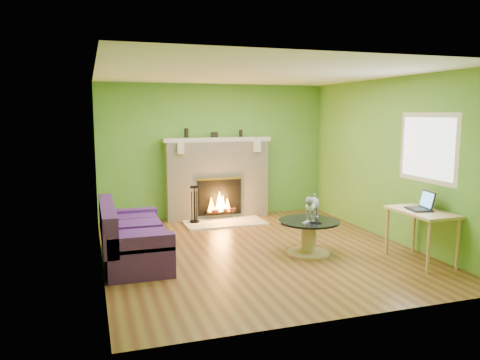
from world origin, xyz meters
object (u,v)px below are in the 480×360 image
object	(u,v)px
desk	(422,217)
sofa	(131,239)
coffee_table	(309,235)
cat	(313,206)

from	to	relation	value
desk	sofa	bearing A→B (deg)	161.55
sofa	coffee_table	world-z (taller)	sofa
sofa	cat	size ratio (longest dim) A/B	2.95
coffee_table	desk	size ratio (longest dim) A/B	0.91
sofa	coffee_table	distance (m)	2.54
sofa	cat	bearing A→B (deg)	-9.53
coffee_table	cat	bearing A→B (deg)	32.01
desk	cat	distance (m)	1.50
sofa	desk	world-z (taller)	sofa
coffee_table	cat	xyz separation A→B (m)	(0.08, 0.05, 0.40)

